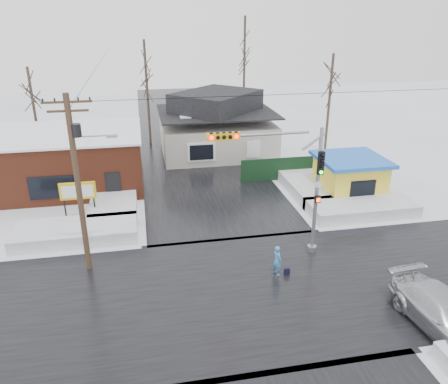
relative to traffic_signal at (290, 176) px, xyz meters
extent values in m
plane|color=white|center=(-2.43, -2.97, -4.54)|extent=(120.00, 120.00, 0.00)
cube|color=black|center=(-2.43, -2.97, -4.53)|extent=(10.00, 120.00, 0.02)
cube|color=black|center=(-2.43, -2.97, -4.53)|extent=(120.00, 10.00, 0.02)
cube|color=white|center=(-11.43, 4.03, -4.14)|extent=(7.00, 3.00, 0.80)
cube|color=white|center=(6.57, 4.03, -4.14)|extent=(7.00, 3.00, 0.80)
cube|color=white|center=(-9.43, 9.03, -4.14)|extent=(3.00, 8.00, 0.80)
cube|color=white|center=(4.57, 9.03, -4.14)|extent=(3.00, 8.00, 0.80)
cylinder|color=gray|center=(1.57, 0.03, -1.04)|extent=(0.20, 0.20, 7.00)
cylinder|color=gray|center=(1.57, 0.03, -4.39)|extent=(0.50, 0.50, 0.30)
cylinder|color=gray|center=(-1.43, 0.03, 2.26)|extent=(4.60, 0.14, 0.14)
cube|color=gold|center=(-3.43, 0.03, 2.26)|extent=(1.60, 0.28, 0.35)
sphere|color=#FF0C0C|center=(-4.03, -0.13, 2.26)|extent=(0.20, 0.20, 0.20)
sphere|color=#FF0C0C|center=(-2.83, -0.13, 2.26)|extent=(0.20, 0.20, 0.20)
cube|color=black|center=(1.57, -0.17, 0.66)|extent=(0.30, 0.22, 1.20)
sphere|color=#0CE533|center=(1.57, -0.31, 0.21)|extent=(0.18, 0.18, 0.18)
cube|color=black|center=(1.57, -0.17, -1.34)|extent=(0.30, 0.20, 0.35)
cylinder|color=#382619|center=(-10.43, 0.53, -0.04)|extent=(0.28, 0.28, 9.00)
cube|color=#382619|center=(-10.43, 0.53, 4.06)|extent=(2.20, 0.10, 0.10)
cube|color=#382619|center=(-10.43, 0.53, 3.66)|extent=(1.80, 0.10, 0.10)
cylinder|color=black|center=(-10.18, 0.53, 2.76)|extent=(0.44, 0.44, 0.60)
cylinder|color=gray|center=(-9.53, 0.53, 2.46)|extent=(1.80, 0.08, 0.08)
cube|color=gray|center=(-8.63, 0.53, 2.41)|extent=(0.50, 0.22, 0.12)
cube|color=brown|center=(-13.43, 13.03, -2.54)|extent=(12.00, 8.00, 4.00)
cube|color=white|center=(-13.43, 13.03, -0.49)|extent=(12.20, 8.20, 0.15)
cube|color=black|center=(-13.43, 9.01, -3.14)|extent=(3.00, 0.08, 1.60)
cube|color=black|center=(-9.43, 9.01, -3.44)|extent=(1.00, 0.08, 2.20)
cylinder|color=black|center=(-12.33, 6.53, -3.64)|extent=(0.10, 0.10, 1.80)
cylinder|color=black|center=(-10.53, 6.53, -3.64)|extent=(0.10, 0.10, 1.80)
cube|color=gold|center=(-11.43, 6.53, -2.54)|extent=(2.20, 0.18, 1.10)
cube|color=white|center=(-11.43, 6.42, -2.54)|extent=(1.90, 0.02, 0.80)
cube|color=beige|center=(-0.43, 19.03, -3.04)|extent=(10.00, 8.00, 3.00)
cube|color=black|center=(-0.43, 19.03, -0.64)|extent=(10.40, 8.40, 0.12)
pyramid|color=black|center=(-0.43, 19.03, 0.32)|extent=(9.00, 7.00, 1.80)
cube|color=brown|center=(2.77, 20.03, 0.36)|extent=(0.70, 0.70, 1.40)
cube|color=white|center=(-2.43, 14.98, -3.14)|extent=(2.40, 0.12, 1.60)
cube|color=yellow|center=(7.07, 7.03, -3.24)|extent=(4.00, 4.00, 2.60)
cube|color=blue|center=(7.07, 7.03, -1.79)|extent=(4.60, 4.60, 0.25)
cube|color=black|center=(7.07, 5.00, -3.24)|extent=(1.80, 0.06, 1.20)
cube|color=black|center=(4.07, 11.03, -3.64)|extent=(8.00, 0.12, 1.80)
cylinder|color=#332821|center=(-6.43, 23.03, 0.46)|extent=(0.24, 0.24, 10.00)
cylinder|color=#332821|center=(3.57, 25.03, 1.46)|extent=(0.24, 0.24, 12.00)
cylinder|color=#332821|center=(9.57, 17.03, -0.04)|extent=(0.24, 0.24, 9.00)
cylinder|color=#332821|center=(-16.43, 21.03, -0.54)|extent=(0.24, 0.24, 8.00)
imported|color=teal|center=(-1.08, -1.90, -3.73)|extent=(0.58, 0.69, 1.62)
imported|color=silver|center=(4.45, -7.20, -3.75)|extent=(2.68, 5.60, 1.57)
cube|color=black|center=(-0.58, -2.03, -4.36)|extent=(0.28, 0.12, 0.35)
camera|label=1|loc=(-7.28, -19.86, 7.76)|focal=35.00mm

